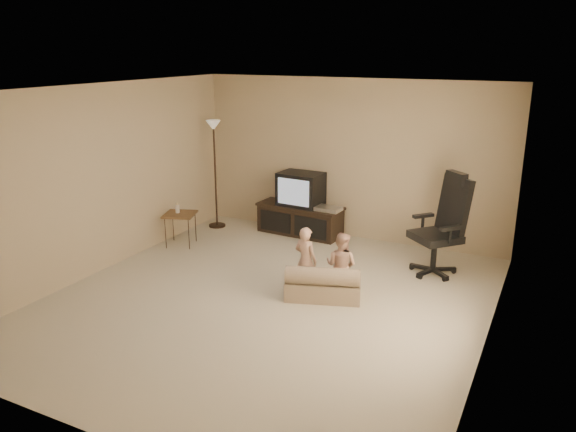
% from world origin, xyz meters
% --- Properties ---
extents(floor, '(5.50, 5.50, 0.00)m').
position_xyz_m(floor, '(0.00, 0.00, 0.00)').
color(floor, beige).
rests_on(floor, ground).
extents(room_shell, '(5.50, 5.50, 5.50)m').
position_xyz_m(room_shell, '(0.00, 0.00, 1.52)').
color(room_shell, white).
rests_on(room_shell, floor).
extents(tv_stand, '(1.45, 0.62, 1.02)m').
position_xyz_m(tv_stand, '(-0.73, 2.49, 0.42)').
color(tv_stand, black).
rests_on(tv_stand, floor).
extents(office_chair, '(0.90, 0.90, 1.38)m').
position_xyz_m(office_chair, '(1.65, 1.82, 0.50)').
color(office_chair, black).
rests_on(office_chair, floor).
extents(side_table, '(0.58, 0.58, 0.68)m').
position_xyz_m(side_table, '(-2.16, 1.18, 0.49)').
color(side_table, brown).
rests_on(side_table, floor).
extents(floor_lamp, '(0.28, 0.28, 1.80)m').
position_xyz_m(floor_lamp, '(-2.17, 2.21, 1.32)').
color(floor_lamp, black).
rests_on(floor_lamp, floor).
extents(child_sofa, '(1.01, 0.77, 0.44)m').
position_xyz_m(child_sofa, '(0.57, 0.38, 0.18)').
color(child_sofa, '#9C876A').
rests_on(child_sofa, floor).
extents(toddler_left, '(0.35, 0.28, 0.85)m').
position_xyz_m(toddler_left, '(0.31, 0.44, 0.43)').
color(toddler_left, tan).
rests_on(toddler_left, floor).
extents(toddler_right, '(0.42, 0.26, 0.83)m').
position_xyz_m(toddler_right, '(0.75, 0.50, 0.42)').
color(toddler_right, tan).
rests_on(toddler_right, floor).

